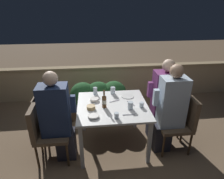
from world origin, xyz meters
TOP-DOWN VIEW (x-y plane):
  - ground_plane at (0.00, 0.00)m, footprint 16.00×16.00m
  - parapet_wall at (0.00, 1.74)m, footprint 9.00×0.18m
  - dining_table at (0.00, 0.00)m, footprint 1.03×0.97m
  - planter_hedge at (-0.17, 0.90)m, footprint 1.08×0.47m
  - chair_left_near at (-0.97, -0.18)m, footprint 0.47×0.47m
  - person_navy_jumper at (-0.77, -0.18)m, footprint 0.48×0.26m
  - chair_left_far at (-0.99, 0.15)m, footprint 0.47×0.47m
  - chair_right_near at (1.02, -0.15)m, footprint 0.47×0.47m
  - person_blue_shirt at (0.81, -0.15)m, footprint 0.47×0.26m
  - chair_right_far at (1.02, 0.14)m, footprint 0.47×0.47m
  - person_purple_stripe at (0.81, 0.14)m, footprint 0.47×0.26m
  - beer_bottle at (-0.12, -0.05)m, footprint 0.06×0.06m
  - plate_0 at (0.27, 0.26)m, footprint 0.20×0.20m
  - bowl_0 at (-0.32, -0.07)m, footprint 0.12×0.12m
  - bowl_1 at (-0.29, -0.30)m, footprint 0.15×0.15m
  - bowl_2 at (-0.26, 0.17)m, footprint 0.13×0.13m
  - glass_cup_0 at (0.41, -0.10)m, footprint 0.06×0.06m
  - glass_cup_1 at (0.24, -0.14)m, footprint 0.08×0.08m
  - glass_cup_2 at (0.05, 0.38)m, footprint 0.08×0.08m
  - glass_cup_3 at (-0.24, 0.39)m, footprint 0.07×0.07m
  - glass_cup_4 at (0.01, -0.35)m, footprint 0.06×0.06m
  - fork_0 at (0.04, 0.12)m, footprint 0.16×0.09m
  - fork_1 at (0.28, 0.02)m, footprint 0.10×0.16m
  - fork_2 at (0.19, -0.28)m, footprint 0.17×0.02m

SIDE VIEW (x-z plane):
  - ground_plane at x=0.00m, z-range 0.00..0.00m
  - parapet_wall at x=0.00m, z-range 0.01..0.76m
  - planter_hedge at x=-0.17m, z-range 0.04..0.76m
  - chair_left_near at x=-0.97m, z-range 0.08..0.96m
  - chair_left_far at x=-0.99m, z-range 0.08..0.96m
  - chair_right_near at x=1.02m, z-range 0.08..0.96m
  - chair_right_far at x=1.02m, z-range 0.08..0.96m
  - dining_table at x=0.00m, z-range 0.28..1.01m
  - person_navy_jumper at x=-0.77m, z-range 0.01..1.35m
  - person_purple_stripe at x=0.81m, z-range 0.01..1.36m
  - person_blue_shirt at x=0.81m, z-range 0.01..1.38m
  - fork_0 at x=0.04m, z-range 0.73..0.73m
  - fork_1 at x=0.28m, z-range 0.73..0.73m
  - fork_2 at x=0.19m, z-range 0.73..0.73m
  - plate_0 at x=0.27m, z-range 0.73..0.74m
  - bowl_1 at x=-0.29m, z-range 0.73..0.76m
  - bowl_2 at x=-0.26m, z-range 0.73..0.77m
  - bowl_0 at x=-0.32m, z-range 0.73..0.78m
  - glass_cup_0 at x=0.41m, z-range 0.73..0.80m
  - glass_cup_4 at x=0.01m, z-range 0.73..0.80m
  - glass_cup_1 at x=0.24m, z-range 0.73..0.84m
  - glass_cup_2 at x=0.05m, z-range 0.73..0.84m
  - glass_cup_3 at x=-0.24m, z-range 0.73..0.85m
  - beer_bottle at x=-0.12m, z-range 0.69..0.96m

